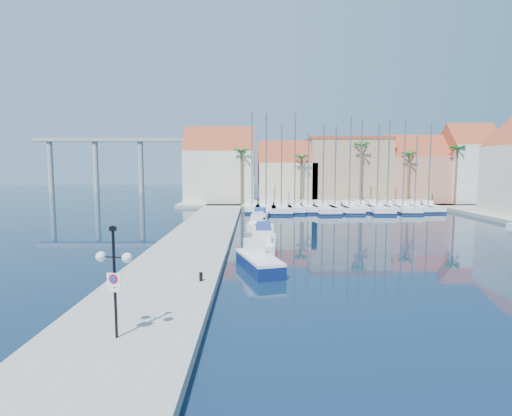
{
  "coord_description": "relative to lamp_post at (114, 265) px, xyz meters",
  "views": [
    {
      "loc": [
        -3.98,
        -24.86,
        6.65
      ],
      "look_at": [
        -3.76,
        11.21,
        3.0
      ],
      "focal_mm": 28.0,
      "sensor_mm": 36.0,
      "label": 1
    }
  ],
  "objects": [
    {
      "name": "ground",
      "position": [
        8.96,
        10.9,
        -3.2
      ],
      "size": [
        260.0,
        260.0,
        0.0
      ],
      "primitive_type": "plane",
      "color": "black",
      "rests_on": "ground"
    },
    {
      "name": "quay_west",
      "position": [
        -0.04,
        24.4,
        -2.95
      ],
      "size": [
        6.0,
        77.0,
        0.5
      ],
      "primitive_type": "cube",
      "color": "gray",
      "rests_on": "ground"
    },
    {
      "name": "shore_north",
      "position": [
        18.96,
        58.9,
        -2.95
      ],
      "size": [
        54.0,
        16.0,
        0.5
      ],
      "primitive_type": "cube",
      "color": "gray",
      "rests_on": "ground"
    },
    {
      "name": "lamp_post",
      "position": [
        0.0,
        0.0,
        0.0
      ],
      "size": [
        1.37,
        0.58,
        4.11
      ],
      "rotation": [
        0.0,
        0.0,
        -0.21
      ],
      "color": "black",
      "rests_on": "quay_west"
    },
    {
      "name": "bollard",
      "position": [
        2.11,
        7.28,
        -2.45
      ],
      "size": [
        0.19,
        0.19,
        0.48
      ],
      "primitive_type": "cylinder",
      "color": "black",
      "rests_on": "quay_west"
    },
    {
      "name": "fishing_boat",
      "position": [
        5.29,
        11.55,
        -2.58
      ],
      "size": [
        3.21,
        5.61,
        1.86
      ],
      "rotation": [
        0.0,
        0.0,
        0.29
      ],
      "color": "#0D1B4E",
      "rests_on": "ground"
    },
    {
      "name": "motorboat_west_0",
      "position": [
        5.76,
        18.12,
        -2.69
      ],
      "size": [
        2.43,
        6.41,
        1.4
      ],
      "rotation": [
        0.0,
        0.0,
        -0.07
      ],
      "color": "white",
      "rests_on": "ground"
    },
    {
      "name": "motorboat_west_1",
      "position": [
        5.96,
        24.45,
        -2.69
      ],
      "size": [
        2.27,
        6.19,
        1.4
      ],
      "rotation": [
        0.0,
        0.0,
        -0.05
      ],
      "color": "white",
      "rests_on": "ground"
    },
    {
      "name": "motorboat_west_2",
      "position": [
        5.41,
        29.29,
        -2.69
      ],
      "size": [
        2.28,
        5.89,
        1.4
      ],
      "rotation": [
        0.0,
        0.0,
        -0.08
      ],
      "color": "white",
      "rests_on": "ground"
    },
    {
      "name": "motorboat_west_3",
      "position": [
        5.54,
        33.15,
        -2.69
      ],
      "size": [
        1.79,
        5.08,
        1.4
      ],
      "rotation": [
        0.0,
        0.0,
        0.04
      ],
      "color": "white",
      "rests_on": "ground"
    },
    {
      "name": "motorboat_west_4",
      "position": [
        5.9,
        38.69,
        -2.69
      ],
      "size": [
        2.55,
        6.25,
        1.4
      ],
      "rotation": [
        0.0,
        0.0,
        -0.1
      ],
      "color": "white",
      "rests_on": "ground"
    },
    {
      "name": "sailboat_0",
      "position": [
        4.73,
        47.26,
        -2.54
      ],
      "size": [
        2.6,
        8.87,
        14.94
      ],
      "rotation": [
        0.0,
        0.0,
        0.03
      ],
      "color": "white",
      "rests_on": "ground"
    },
    {
      "name": "sailboat_1",
      "position": [
        6.91,
        46.87,
        -2.61
      ],
      "size": [
        3.77,
        11.89,
        14.67
      ],
      "rotation": [
        0.0,
        0.0,
        -0.06
      ],
      "color": "white",
      "rests_on": "ground"
    },
    {
      "name": "sailboat_2",
      "position": [
        9.19,
        46.61,
        -2.63
      ],
      "size": [
        3.5,
        11.72,
        12.89
      ],
      "rotation": [
        0.0,
        0.0,
        -0.04
      ],
      "color": "white",
      "rests_on": "ground"
    },
    {
      "name": "sailboat_3",
      "position": [
        11.21,
        46.72,
        -2.56
      ],
      "size": [
        2.49,
        9.27,
        14.77
      ],
      "rotation": [
        0.0,
        0.0,
        -0.0
      ],
      "color": "white",
      "rests_on": "ground"
    },
    {
      "name": "sailboat_4",
      "position": [
        13.24,
        46.99,
        -2.6
      ],
      "size": [
        2.65,
        8.84,
        11.63
      ],
      "rotation": [
        0.0,
        0.0,
        0.04
      ],
      "color": "white",
      "rests_on": "ground"
    },
    {
      "name": "sailboat_5",
      "position": [
        15.35,
        46.34,
        -2.63
      ],
      "size": [
        3.76,
        12.09,
        12.97
      ],
      "rotation": [
        0.0,
        0.0,
        0.05
      ],
      "color": "white",
      "rests_on": "ground"
    },
    {
      "name": "sailboat_6",
      "position": [
        17.3,
        46.86,
        -2.6
      ],
      "size": [
        3.08,
        9.77,
        12.77
      ],
      "rotation": [
        0.0,
        0.0,
        0.06
      ],
      "color": "white",
      "rests_on": "ground"
    },
    {
      "name": "sailboat_7",
      "position": [
        19.43,
        46.5,
        -2.6
      ],
      "size": [
        3.05,
        10.5,
        14.26
      ],
      "rotation": [
        0.0,
        0.0,
        -0.03
      ],
      "color": "white",
      "rests_on": "ground"
    },
    {
      "name": "sailboat_8",
      "position": [
        21.43,
        47.77,
        -2.56
      ],
      "size": [
        2.91,
        8.78,
        14.03
      ],
      "rotation": [
        0.0,
        0.0,
        0.07
      ],
      "color": "white",
      "rests_on": "ground"
    },
    {
      "name": "sailboat_9",
      "position": [
        23.74,
        46.73,
        -2.63
      ],
      "size": [
        4.07,
        12.04,
        13.15
      ],
      "rotation": [
        0.0,
        0.0,
        -0.08
      ],
      "color": "white",
      "rests_on": "ground"
    },
    {
      "name": "sailboat_10",
      "position": [
        25.56,
        47.52,
        -2.56
      ],
      "size": [
        2.53,
        8.54,
        13.85
      ],
      "rotation": [
        0.0,
        0.0,
        0.03
      ],
      "color": "white",
      "rests_on": "ground"
    },
    {
      "name": "sailboat_11",
      "position": [
        27.78,
        47.03,
        -2.61
      ],
      "size": [
        3.81,
        11.36,
        13.84
      ],
      "rotation": [
        0.0,
        0.0,
        -0.08
      ],
      "color": "white",
      "rests_on": "ground"
    },
    {
      "name": "sailboat_12",
      "position": [
        29.78,
        47.57,
        -2.62
      ],
      "size": [
        3.0,
        9.75,
        11.58
      ],
      "rotation": [
        0.0,
        0.0,
        0.05
      ],
      "color": "white",
      "rests_on": "ground"
    },
    {
      "name": "sailboat_13",
      "position": [
        31.82,
        47.32,
        -2.57
      ],
      "size": [
        2.6,
        8.77,
        13.4
      ],
      "rotation": [
        0.0,
        0.0,
        -0.03
      ],
      "color": "white",
      "rests_on": "ground"
    },
    {
      "name": "building_0",
      "position": [
        -1.04,
        57.9,
        3.33
      ],
      "size": [
        12.3,
        9.0,
        13.5
      ],
      "color": "beige",
      "rests_on": "shore_north"
    },
    {
      "name": "building_1",
      "position": [
        10.96,
        57.9,
        2.1
      ],
      "size": [
        10.3,
        8.0,
        11.0
      ],
      "color": "beige",
      "rests_on": "shore_north"
    },
    {
      "name": "building_2",
      "position": [
        21.96,
        58.9,
        3.06
      ],
      "size": [
        14.2,
        10.2,
        11.5
      ],
      "color": "#9F8162",
      "rests_on": "shore_north"
    },
    {
      "name": "building_3",
      "position": [
        33.96,
        57.9,
        2.66
      ],
      "size": [
        10.3,
        8.0,
        12.0
      ],
      "color": "tan",
      "rests_on": "shore_north"
    },
    {
      "name": "building_4",
      "position": [
        42.96,
        56.9,
        3.77
      ],
      "size": [
        8.3,
        8.0,
        14.0
      ],
      "color": "white",
      "rests_on": "shore_north"
    },
    {
      "name": "palm_0",
      "position": [
        2.96,
        52.9,
        5.88
      ],
      "size": [
        2.6,
        2.6,
        10.15
      ],
      "color": "brown",
      "rests_on": "shore_north"
    },
    {
      "name": "palm_1",
      "position": [
        12.96,
        52.9,
        4.94
      ],
      "size": [
        2.6,
        2.6,
        9.15
      ],
      "color": "brown",
      "rests_on": "shore_north"
    },
    {
      "name": "palm_2",
      "position": [
        22.96,
        52.9,
        6.82
      ],
      "size": [
        2.6,
        2.6,
        11.15
      ],
      "color": "brown",
      "rests_on": "shore_north"
    },
    {
      "name": "palm_3",
      "position": [
        30.96,
        52.9,
        5.41
      ],
      "size": [
        2.6,
        2.6,
        9.65
      ],
      "color": "brown",
      "rests_on": "shore_north"
    },
    {
      "name": "palm_4",
      "position": [
        38.96,
        52.9,
        6.35
      ],
      "size": [
        2.6,
        2.6,
        10.65
      ],
      "color": "brown",
      "rests_on": "shore_north"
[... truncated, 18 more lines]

